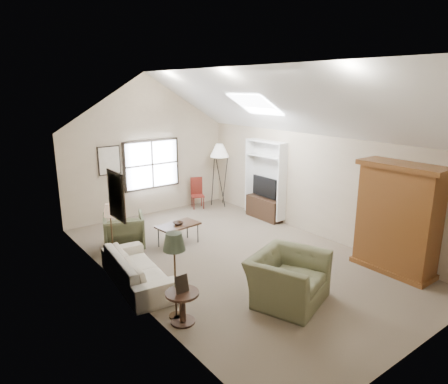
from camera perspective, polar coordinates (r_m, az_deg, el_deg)
room_shell at (r=8.06m, az=1.76°, el=11.92°), size 5.01×8.01×4.00m
window at (r=11.66m, az=-10.26°, el=3.91°), size 1.72×0.08×1.42m
skylight at (r=9.59m, az=4.50°, el=12.43°), size 0.80×1.20×0.52m
wall_art at (r=9.00m, az=-15.66°, el=2.17°), size 1.97×3.71×0.88m
armoire at (r=8.58m, az=23.59°, el=-3.51°), size 0.60×1.50×2.20m
tv_alcove at (r=11.08m, az=5.91°, el=1.91°), size 0.32×1.30×2.10m
media_console at (r=11.28m, az=5.72°, el=-2.32°), size 0.34×1.18×0.60m
tv_panel at (r=11.12m, az=5.80°, el=0.74°), size 0.05×0.90×0.55m
sofa at (r=7.79m, az=-12.21°, el=-10.67°), size 1.05×2.19×0.62m
armchair_near at (r=7.11m, az=9.09°, el=-12.10°), size 1.60×1.51×0.84m
armchair_far at (r=9.43m, az=-14.09°, el=-5.51°), size 1.14×1.15×0.82m
coffee_table at (r=9.47m, az=-6.53°, el=-6.07°), size 1.04×0.65×0.50m
bowl at (r=9.38m, az=-6.58°, el=-4.46°), size 0.26×0.26×0.06m
side_table at (r=6.55m, az=-5.95°, el=-16.06°), size 0.58×0.58×0.53m
side_chair at (r=12.18m, az=-3.79°, el=-0.16°), size 0.47×0.47×0.94m
tripod_lamp at (r=12.31m, az=-0.65°, el=2.51°), size 0.62×0.62×1.97m
dark_lamp at (r=6.48m, az=-7.00°, el=-11.72°), size 0.39×0.39×1.47m
tan_lamp at (r=8.68m, az=-15.74°, el=-5.65°), size 0.29×0.29×1.32m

